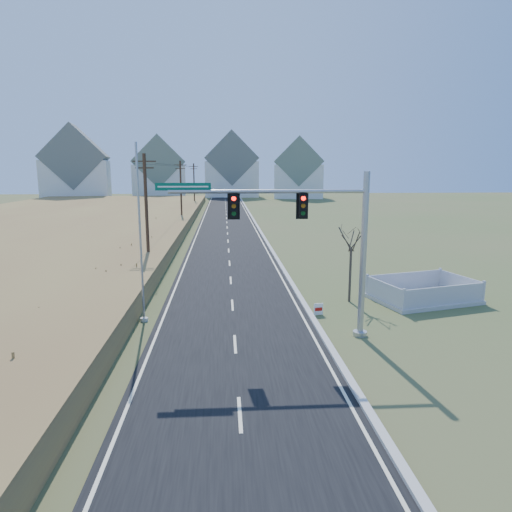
{
  "coord_description": "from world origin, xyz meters",
  "views": [
    {
      "loc": [
        -0.43,
        -21.42,
        7.79
      ],
      "look_at": [
        1.2,
        1.57,
        3.4
      ],
      "focal_mm": 32.0,
      "sensor_mm": 36.0,
      "label": 1
    }
  ],
  "objects_px": {
    "traffic_signal_mast": "(323,239)",
    "open_sign": "(318,309)",
    "fence_enclosure": "(423,296)",
    "flagpole": "(141,253)",
    "bare_tree": "(352,237)"
  },
  "relations": [
    {
      "from": "fence_enclosure",
      "to": "open_sign",
      "type": "bearing_deg",
      "value": -175.58
    },
    {
      "from": "open_sign",
      "to": "flagpole",
      "type": "distance_m",
      "value": 9.84
    },
    {
      "from": "flagpole",
      "to": "bare_tree",
      "type": "bearing_deg",
      "value": 13.46
    },
    {
      "from": "traffic_signal_mast",
      "to": "bare_tree",
      "type": "xyz_separation_m",
      "value": [
        2.94,
        5.63,
        -0.8
      ]
    },
    {
      "from": "flagpole",
      "to": "bare_tree",
      "type": "relative_size",
      "value": 1.89
    },
    {
      "from": "flagpole",
      "to": "fence_enclosure",
      "type": "bearing_deg",
      "value": 9.62
    },
    {
      "from": "traffic_signal_mast",
      "to": "bare_tree",
      "type": "relative_size",
      "value": 2.01
    },
    {
      "from": "traffic_signal_mast",
      "to": "open_sign",
      "type": "height_order",
      "value": "traffic_signal_mast"
    },
    {
      "from": "fence_enclosure",
      "to": "bare_tree",
      "type": "bearing_deg",
      "value": 164.7
    },
    {
      "from": "fence_enclosure",
      "to": "flagpole",
      "type": "distance_m",
      "value": 16.72
    },
    {
      "from": "traffic_signal_mast",
      "to": "open_sign",
      "type": "bearing_deg",
      "value": 80.44
    },
    {
      "from": "flagpole",
      "to": "open_sign",
      "type": "bearing_deg",
      "value": 2.18
    },
    {
      "from": "fence_enclosure",
      "to": "bare_tree",
      "type": "xyz_separation_m",
      "value": [
        -4.51,
        0.05,
        3.61
      ]
    },
    {
      "from": "open_sign",
      "to": "bare_tree",
      "type": "height_order",
      "value": "bare_tree"
    },
    {
      "from": "fence_enclosure",
      "to": "flagpole",
      "type": "height_order",
      "value": "flagpole"
    }
  ]
}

